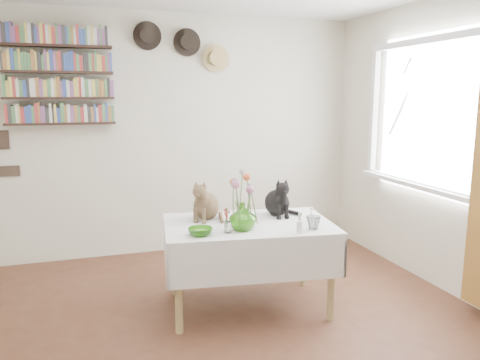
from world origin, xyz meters
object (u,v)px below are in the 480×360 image
object	(u,v)px
tabby_cat	(206,199)
bookshelf_unit	(58,76)
dining_table	(248,244)
flower_vase	(243,216)
black_cat	(277,196)

from	to	relation	value
tabby_cat	bookshelf_unit	bearing A→B (deg)	168.25
dining_table	flower_vase	world-z (taller)	flower_vase
black_cat	tabby_cat	bearing A→B (deg)	175.43
tabby_cat	black_cat	distance (m)	0.59
dining_table	tabby_cat	xyz separation A→B (m)	(-0.28, 0.22, 0.34)
flower_vase	dining_table	bearing A→B (deg)	59.43
dining_table	bookshelf_unit	size ratio (longest dim) A/B	1.39
tabby_cat	flower_vase	xyz separation A→B (m)	(0.18, -0.39, -0.06)
dining_table	bookshelf_unit	distance (m)	2.43
tabby_cat	bookshelf_unit	world-z (taller)	bookshelf_unit
black_cat	flower_vase	distance (m)	0.53
bookshelf_unit	flower_vase	bearing A→B (deg)	-52.72
flower_vase	black_cat	bearing A→B (deg)	39.30
black_cat	flower_vase	xyz separation A→B (m)	(-0.41, -0.33, -0.06)
tabby_cat	dining_table	bearing A→B (deg)	-0.41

